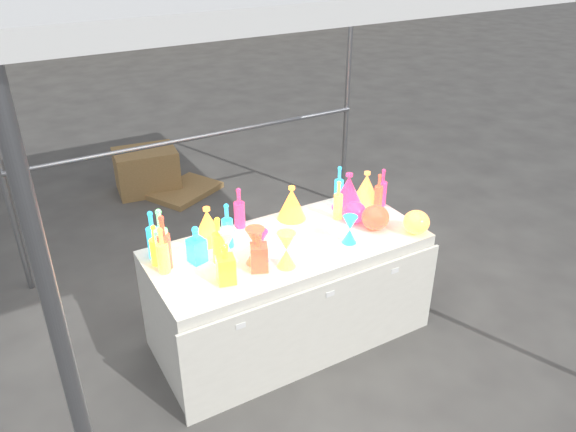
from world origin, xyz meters
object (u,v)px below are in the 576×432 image
display_table (289,291)px  cardboard_box_closed (147,170)px  lampshade_0 (208,225)px  decanter_0 (226,263)px  hourglass_0 (255,246)px  bottle_0 (155,245)px

display_table → cardboard_box_closed: size_ratio=2.93×
cardboard_box_closed → lampshade_0: size_ratio=2.55×
decanter_0 → hourglass_0: decanter_0 is taller
display_table → lampshade_0: lampshade_0 is taller
bottle_0 → hourglass_0: 0.60m
hourglass_0 → lampshade_0: size_ratio=0.97×
display_table → hourglass_0: hourglass_0 is taller
bottle_0 → lampshade_0: 0.39m
cardboard_box_closed → bottle_0: bottle_0 is taller
display_table → decanter_0: decanter_0 is taller
display_table → lampshade_0: bearing=146.3°
cardboard_box_closed → decanter_0: size_ratio=2.44×
hourglass_0 → display_table: bearing=17.8°
cardboard_box_closed → decanter_0: decanter_0 is taller
display_table → cardboard_box_closed: 2.79m
display_table → hourglass_0: (-0.28, -0.09, 0.49)m
decanter_0 → lampshade_0: (0.09, 0.48, -0.01)m
decanter_0 → lampshade_0: bearing=92.9°
display_table → decanter_0: (-0.52, -0.19, 0.50)m
hourglass_0 → lampshade_0: lampshade_0 is taller
cardboard_box_closed → display_table: bearing=-80.2°
cardboard_box_closed → hourglass_0: (-0.15, -2.87, 0.64)m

